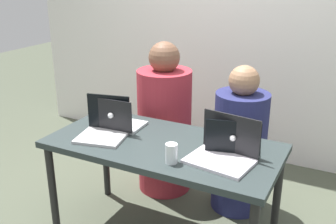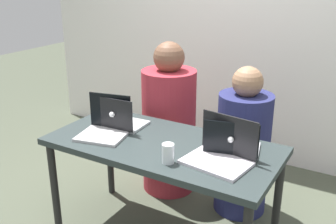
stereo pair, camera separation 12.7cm
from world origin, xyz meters
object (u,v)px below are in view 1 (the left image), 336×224
person_on_right (239,147)px  laptop_back_right (233,143)px  person_on_left (165,126)px  water_glass_right (171,155)px  laptop_front_right (224,151)px  laptop_back_left (118,121)px  laptop_front_left (104,128)px

person_on_right → laptop_back_right: bearing=104.5°
person_on_left → water_glass_right: (0.47, -0.82, 0.22)m
water_glass_right → laptop_front_right: bearing=33.9°
person_on_right → laptop_back_left: (-0.68, -0.54, 0.27)m
laptop_front_left → person_on_left: bearing=71.4°
person_on_left → laptop_back_right: bearing=145.2°
person_on_left → water_glass_right: person_on_left is taller
laptop_back_right → water_glass_right: laptop_back_right is taller
laptop_front_left → laptop_back_left: 0.15m
laptop_back_right → laptop_front_left: (-0.80, -0.17, 0.01)m
laptop_back_right → laptop_front_right: (-0.01, -0.14, 0.01)m
person_on_left → person_on_right: (0.62, 0.00, -0.05)m
person_on_left → laptop_front_right: person_on_left is taller
laptop_back_left → person_on_right: bearing=-144.5°
laptop_front_right → laptop_back_left: size_ratio=1.27×
laptop_front_left → laptop_back_left: laptop_front_left is taller
laptop_front_left → laptop_front_right: (0.79, 0.03, -0.00)m
person_on_left → laptop_back_right: person_on_left is taller
laptop_back_right → laptop_front_left: bearing=-2.3°
person_on_right → laptop_back_left: size_ratio=3.64×
person_on_left → person_on_right: person_on_left is taller
laptop_front_right → water_glass_right: size_ratio=3.40×
laptop_back_left → water_glass_right: laptop_back_left is taller
person_on_left → laptop_back_right: (0.72, -0.52, 0.22)m
person_on_left → laptop_front_left: size_ratio=3.60×
laptop_front_left → laptop_front_right: size_ratio=0.88×
laptop_back_right → laptop_front_right: laptop_front_right is taller
laptop_back_right → person_on_right: bearing=-92.5°
person_on_left → water_glass_right: bearing=120.6°
person_on_left → laptop_front_right: bearing=138.1°
laptop_front_left → laptop_front_right: laptop_front_left is taller
laptop_back_right → laptop_front_left: size_ratio=1.05×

